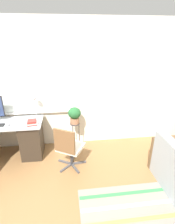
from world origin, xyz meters
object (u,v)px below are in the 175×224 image
book_stack (32,122)px  mouse (9,125)px  plant_stand (75,127)px  desk_lamp (35,102)px  potted_plant (74,114)px  office_chair_swivel (69,147)px

book_stack → mouse: bearing=176.8°
mouse → plant_stand: (1.26, 0.25, -0.27)m
desk_lamp → potted_plant: desk_lamp is taller
book_stack → potted_plant: 0.86m
mouse → plant_stand: mouse is taller
desk_lamp → book_stack: bearing=-95.2°
mouse → book_stack: size_ratio=0.30×
plant_stand → potted_plant: bearing=7.1°
office_chair_swivel → potted_plant: potted_plant is taller
mouse → office_chair_swivel: bearing=-19.6°
desk_lamp → potted_plant: bearing=-4.4°
mouse → plant_stand: bearing=11.2°
office_chair_swivel → plant_stand: office_chair_swivel is taller
mouse → office_chair_swivel: office_chair_swivel is taller
office_chair_swivel → plant_stand: size_ratio=1.43×
office_chair_swivel → potted_plant: size_ratio=2.46×
desk_lamp → book_stack: 0.45m
office_chair_swivel → plant_stand: (0.15, 0.65, 0.06)m
potted_plant → book_stack: bearing=-161.5°
mouse → potted_plant: size_ratio=0.19×
mouse → plant_stand: size_ratio=0.11×
book_stack → potted_plant: bearing=18.5°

